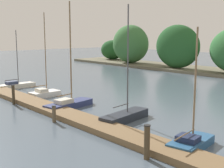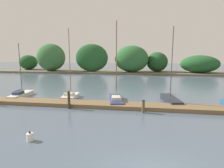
# 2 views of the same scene
# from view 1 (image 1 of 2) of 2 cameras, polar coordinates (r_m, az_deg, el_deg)

# --- Properties ---
(dock_pier) EXTENTS (32.41, 1.80, 0.35)m
(dock_pier) POSITION_cam_1_polar(r_m,az_deg,el_deg) (20.73, -6.91, -6.08)
(dock_pier) COLOR brown
(dock_pier) RESTS_ON ground
(sailboat_0) EXTENTS (1.18, 4.03, 5.95)m
(sailboat_0) POSITION_cam_1_polar(r_m,az_deg,el_deg) (33.76, -17.05, -0.17)
(sailboat_0) COLOR silver
(sailboat_0) RESTS_ON ground
(sailboat_1) EXTENTS (1.52, 2.97, 7.44)m
(sailboat_1) POSITION_cam_1_polar(r_m,az_deg,el_deg) (28.73, -12.11, -1.51)
(sailboat_1) COLOR white
(sailboat_1) RESTS_ON ground
(sailboat_2) EXTENTS (1.93, 4.45, 7.96)m
(sailboat_2) POSITION_cam_1_polar(r_m,az_deg,el_deg) (24.04, -7.74, -3.41)
(sailboat_2) COLOR navy
(sailboat_2) RESTS_ON ground
(sailboat_3) EXTENTS (1.72, 4.28, 7.44)m
(sailboat_3) POSITION_cam_1_polar(r_m,az_deg,el_deg) (20.48, 2.66, -5.71)
(sailboat_3) COLOR #232833
(sailboat_3) RESTS_ON ground
(sailboat_4) EXTENTS (1.83, 3.46, 5.96)m
(sailboat_4) POSITION_cam_1_polar(r_m,az_deg,el_deg) (16.29, 14.39, -10.10)
(sailboat_4) COLOR #285684
(sailboat_4) RESTS_ON ground
(mooring_piling_1) EXTENTS (0.27, 0.27, 1.58)m
(mooring_piling_1) POSITION_cam_1_polar(r_m,az_deg,el_deg) (26.04, -17.65, -1.87)
(mooring_piling_1) COLOR #3D3323
(mooring_piling_1) RESTS_ON ground
(mooring_piling_2) EXTENTS (0.28, 0.28, 1.08)m
(mooring_piling_2) POSITION_cam_1_polar(r_m,az_deg,el_deg) (20.31, -10.59, -5.41)
(mooring_piling_2) COLOR brown
(mooring_piling_2) RESTS_ON ground
(mooring_piling_3) EXTENTS (0.31, 0.31, 1.61)m
(mooring_piling_3) POSITION_cam_1_polar(r_m,az_deg,el_deg) (14.33, 6.43, -10.54)
(mooring_piling_3) COLOR #4C3D28
(mooring_piling_3) RESTS_ON ground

